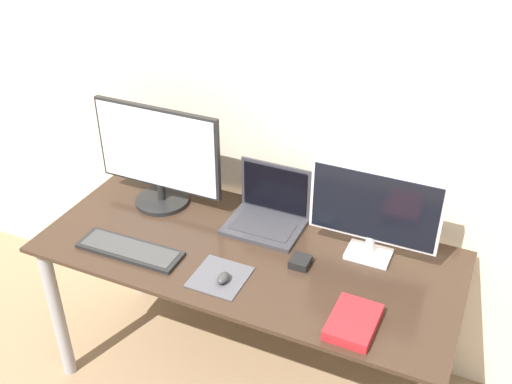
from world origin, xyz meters
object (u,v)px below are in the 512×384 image
at_px(monitor_left, 158,157).
at_px(mouse, 224,278).
at_px(power_brick, 300,262).
at_px(monitor_right, 374,211).
at_px(keyboard, 130,250).
at_px(laptop, 268,211).
at_px(book, 353,322).

height_order(monitor_left, mouse, monitor_left).
bearing_deg(power_brick, monitor_right, 36.49).
bearing_deg(monitor_right, keyboard, -157.36).
xyz_separation_m(keyboard, mouse, (0.43, -0.01, 0.01)).
xyz_separation_m(monitor_left, mouse, (0.51, -0.39, -0.21)).
distance_m(monitor_left, laptop, 0.54).
height_order(keyboard, power_brick, power_brick).
bearing_deg(monitor_left, book, -21.70).
relative_size(book, power_brick, 2.77).
distance_m(book, power_brick, 0.37).
bearing_deg(mouse, power_brick, 43.60).
height_order(keyboard, mouse, mouse).
bearing_deg(book, monitor_right, 97.74).
bearing_deg(mouse, book, -2.28).
height_order(laptop, power_brick, laptop).
xyz_separation_m(mouse, book, (0.51, -0.02, -0.00)).
xyz_separation_m(monitor_left, power_brick, (0.74, -0.17, -0.22)).
bearing_deg(monitor_left, keyboard, -78.49).
height_order(monitor_right, mouse, monitor_right).
relative_size(monitor_left, mouse, 8.98).
xyz_separation_m(monitor_left, laptop, (0.51, 0.05, -0.17)).
relative_size(keyboard, mouse, 6.64).
relative_size(monitor_right, mouse, 7.66).
distance_m(keyboard, book, 0.95).
relative_size(monitor_left, power_brick, 7.46).
bearing_deg(book, laptop, 138.64).
bearing_deg(monitor_right, book, -82.26).
relative_size(laptop, mouse, 4.83).
bearing_deg(laptop, book, -41.36).
bearing_deg(mouse, monitor_right, 40.22).
relative_size(monitor_right, keyboard, 1.15).
distance_m(laptop, power_brick, 0.32).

